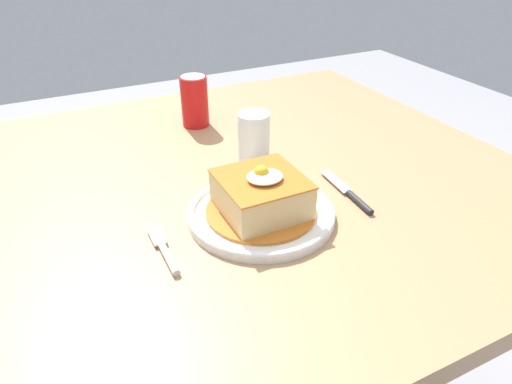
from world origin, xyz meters
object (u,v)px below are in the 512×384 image
Objects in this scene: knife at (352,196)px; drinking_glass at (254,140)px; main_plate at (261,212)px; fork at (165,251)px; soda_can at (195,101)px.

knife is 1.58× the size of drinking_glass.
main_plate is at bearing -112.86° from drinking_glass.
main_plate is at bearing 8.02° from fork.
main_plate is at bearing 172.78° from knife.
drinking_glass is (0.27, 0.23, 0.04)m from fork.
soda_can reaches higher than fork.
knife is at bearing 0.45° from fork.
soda_can is at bearing 84.92° from main_plate.
knife is at bearing -7.22° from main_plate.
fork is at bearing -139.51° from drinking_glass.
main_plate is 1.56× the size of knife.
fork is 0.51m from soda_can.
drinking_glass is (-0.09, 0.23, 0.04)m from knife.
soda_can reaches higher than main_plate.
main_plate is 0.18m from fork.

